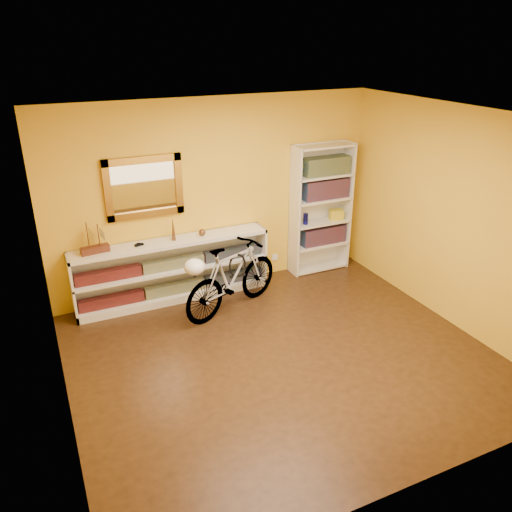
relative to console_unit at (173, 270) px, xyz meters
name	(u,v)px	position (x,y,z in m)	size (l,w,h in m)	color
floor	(282,357)	(0.69, -1.81, -0.43)	(4.50, 4.00, 0.01)	black
ceiling	(288,118)	(0.69, -1.81, 2.18)	(4.50, 4.00, 0.01)	silver
back_wall	(215,196)	(0.69, 0.19, 0.88)	(4.50, 0.01, 2.60)	gold
left_wall	(48,294)	(-1.56, -1.81, 0.88)	(0.01, 4.00, 2.60)	gold
right_wall	(454,218)	(2.95, -1.81, 0.88)	(0.01, 4.00, 2.60)	gold
gilt_mirror	(144,187)	(-0.26, 0.15, 1.12)	(0.98, 0.06, 0.78)	#895C18
wall_socket	(275,257)	(1.59, 0.17, -0.17)	(0.09, 0.01, 0.09)	silver
console_unit	(173,270)	(0.00, 0.00, 0.00)	(2.60, 0.35, 0.85)	silver
cd_row_lower	(175,288)	(0.00, -0.02, -0.26)	(2.50, 0.13, 0.14)	black
cd_row_upper	(173,263)	(0.00, -0.02, 0.11)	(2.50, 0.13, 0.14)	navy
model_ship	(93,237)	(-0.95, 0.00, 0.63)	(0.34, 0.13, 0.41)	#431E13
toy_car	(139,246)	(-0.42, 0.00, 0.43)	(0.00, 0.00, 0.00)	black
bronze_ornament	(173,229)	(0.04, 0.00, 0.58)	(0.05, 0.05, 0.32)	brown
decorative_orb	(202,232)	(0.42, 0.00, 0.47)	(0.09, 0.09, 0.09)	brown
bookcase	(321,209)	(2.26, 0.03, 0.52)	(0.90, 0.30, 1.90)	silver
book_row_a	(322,235)	(2.31, 0.03, 0.12)	(0.70, 0.22, 0.26)	maroon
book_row_b	(325,189)	(2.31, 0.03, 0.83)	(0.70, 0.22, 0.28)	maroon
book_row_c	(326,166)	(2.31, 0.03, 1.16)	(0.70, 0.22, 0.25)	navy
travel_mug	(306,219)	(2.00, 0.01, 0.42)	(0.07, 0.07, 0.16)	navy
red_tin	(310,169)	(2.06, 0.06, 1.14)	(0.15, 0.15, 0.20)	maroon
yellow_bag	(336,215)	(2.51, -0.01, 0.42)	(0.20, 0.13, 0.15)	gold
bicycle	(232,277)	(0.60, -0.60, 0.04)	(1.57, 0.41, 0.93)	silver
helmet	(194,267)	(0.04, -0.82, 0.39)	(0.25, 0.24, 0.19)	white
u_lock	(237,265)	(0.69, -0.57, 0.18)	(0.23, 0.23, 0.03)	black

